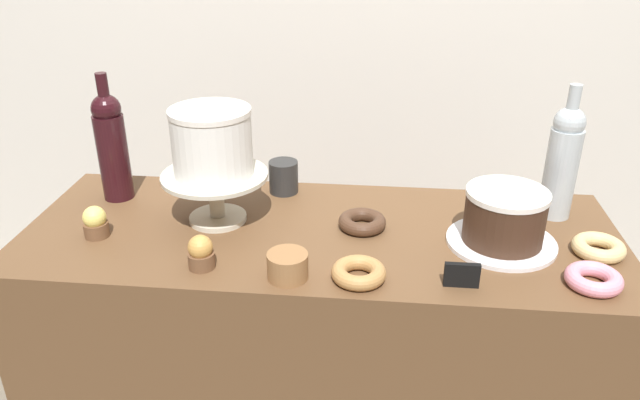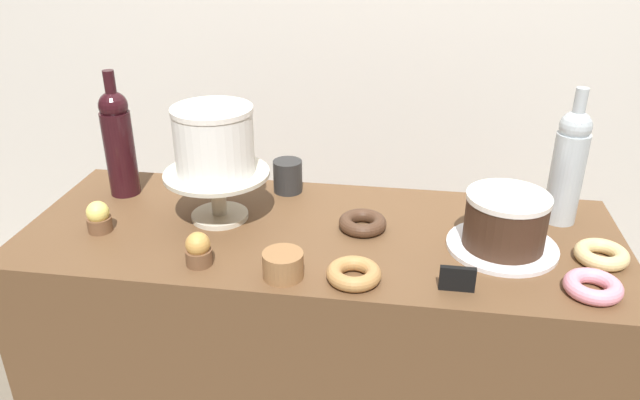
# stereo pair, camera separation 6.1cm
# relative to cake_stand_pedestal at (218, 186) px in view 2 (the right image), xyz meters

# --- Properties ---
(back_wall) EXTENTS (6.00, 0.05, 2.60)m
(back_wall) POSITION_rel_cake_stand_pedestal_xyz_m (0.25, 0.81, 0.32)
(back_wall) COLOR silver
(back_wall) RESTS_ON ground_plane
(display_counter) EXTENTS (1.38, 0.53, 0.90)m
(display_counter) POSITION_rel_cake_stand_pedestal_xyz_m (0.25, -0.03, -0.53)
(display_counter) COLOR brown
(display_counter) RESTS_ON ground_plane
(cake_stand_pedestal) EXTENTS (0.25, 0.25, 0.12)m
(cake_stand_pedestal) POSITION_rel_cake_stand_pedestal_xyz_m (0.00, 0.00, 0.00)
(cake_stand_pedestal) COLOR beige
(cake_stand_pedestal) RESTS_ON display_counter
(white_layer_cake) EXTENTS (0.19, 0.19, 0.16)m
(white_layer_cake) POSITION_rel_cake_stand_pedestal_xyz_m (0.00, 0.00, 0.12)
(white_layer_cake) COLOR white
(white_layer_cake) RESTS_ON cake_stand_pedestal
(silver_serving_platter) EXTENTS (0.24, 0.24, 0.01)m
(silver_serving_platter) POSITION_rel_cake_stand_pedestal_xyz_m (0.66, -0.05, -0.08)
(silver_serving_platter) COLOR white
(silver_serving_platter) RESTS_ON display_counter
(chocolate_round_cake) EXTENTS (0.18, 0.18, 0.12)m
(chocolate_round_cake) POSITION_rel_cake_stand_pedestal_xyz_m (0.66, -0.05, -0.01)
(chocolate_round_cake) COLOR #3D2619
(chocolate_round_cake) RESTS_ON silver_serving_platter
(wine_bottle_dark_red) EXTENTS (0.08, 0.08, 0.33)m
(wine_bottle_dark_red) POSITION_rel_cake_stand_pedestal_xyz_m (-0.29, 0.10, 0.06)
(wine_bottle_dark_red) COLOR black
(wine_bottle_dark_red) RESTS_ON display_counter
(wine_bottle_clear) EXTENTS (0.08, 0.08, 0.33)m
(wine_bottle_clear) POSITION_rel_cake_stand_pedestal_xyz_m (0.81, 0.11, 0.06)
(wine_bottle_clear) COLOR #B2BCC1
(wine_bottle_clear) RESTS_ON display_counter
(cupcake_lemon) EXTENTS (0.06, 0.06, 0.07)m
(cupcake_lemon) POSITION_rel_cake_stand_pedestal_xyz_m (-0.26, -0.11, -0.05)
(cupcake_lemon) COLOR brown
(cupcake_lemon) RESTS_ON display_counter
(cupcake_caramel) EXTENTS (0.06, 0.06, 0.07)m
(cupcake_caramel) POSITION_rel_cake_stand_pedestal_xyz_m (0.02, -0.21, -0.05)
(cupcake_caramel) COLOR brown
(cupcake_caramel) RESTS_ON display_counter
(donut_maple) EXTENTS (0.11, 0.11, 0.03)m
(donut_maple) POSITION_rel_cake_stand_pedestal_xyz_m (0.35, -0.22, -0.07)
(donut_maple) COLOR #B27F47
(donut_maple) RESTS_ON display_counter
(donut_pink) EXTENTS (0.11, 0.11, 0.03)m
(donut_pink) POSITION_rel_cake_stand_pedestal_xyz_m (0.81, -0.20, -0.07)
(donut_pink) COLOR pink
(donut_pink) RESTS_ON display_counter
(donut_glazed) EXTENTS (0.11, 0.11, 0.03)m
(donut_glazed) POSITION_rel_cake_stand_pedestal_xyz_m (0.86, -0.07, -0.07)
(donut_glazed) COLOR #E0C17F
(donut_glazed) RESTS_ON display_counter
(donut_chocolate) EXTENTS (0.11, 0.11, 0.03)m
(donut_chocolate) POSITION_rel_cake_stand_pedestal_xyz_m (0.35, -0.00, -0.07)
(donut_chocolate) COLOR #472D1E
(donut_chocolate) RESTS_ON display_counter
(cookie_stack) EXTENTS (0.08, 0.08, 0.05)m
(cookie_stack) POSITION_rel_cake_stand_pedestal_xyz_m (0.20, -0.23, -0.06)
(cookie_stack) COLOR olive
(cookie_stack) RESTS_ON display_counter
(price_sign_chalkboard) EXTENTS (0.07, 0.01, 0.05)m
(price_sign_chalkboard) POSITION_rel_cake_stand_pedestal_xyz_m (0.55, -0.23, -0.06)
(price_sign_chalkboard) COLOR black
(price_sign_chalkboard) RESTS_ON display_counter
(coffee_cup_ceramic) EXTENTS (0.08, 0.08, 0.08)m
(coffee_cup_ceramic) POSITION_rel_cake_stand_pedestal_xyz_m (0.13, 0.18, -0.04)
(coffee_cup_ceramic) COLOR #282828
(coffee_cup_ceramic) RESTS_ON display_counter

